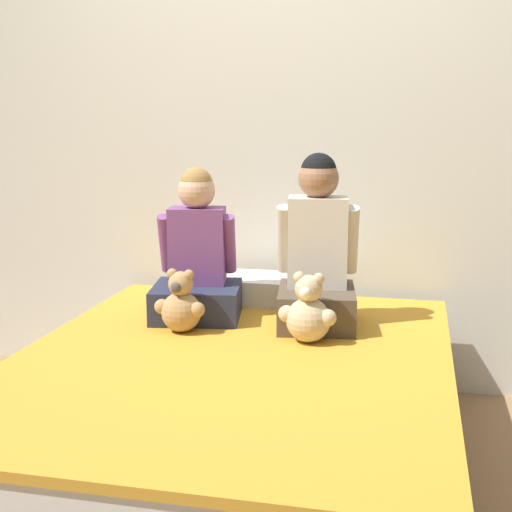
% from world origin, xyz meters
% --- Properties ---
extents(ground_plane, '(14.00, 14.00, 0.00)m').
position_xyz_m(ground_plane, '(0.00, 0.00, 0.00)').
color(ground_plane, '#93704C').
extents(wall_behind_bed, '(8.00, 0.06, 2.50)m').
position_xyz_m(wall_behind_bed, '(0.00, 1.03, 1.25)').
color(wall_behind_bed, silver).
rests_on(wall_behind_bed, ground_plane).
extents(bed, '(1.51, 1.86, 0.46)m').
position_xyz_m(bed, '(0.00, 0.00, 0.23)').
color(bed, '#997F60').
rests_on(bed, ground_plane).
extents(child_on_left, '(0.40, 0.37, 0.62)m').
position_xyz_m(child_on_left, '(-0.27, 0.45, 0.69)').
color(child_on_left, '#282D47').
rests_on(child_on_left, bed).
extents(child_on_right, '(0.35, 0.39, 0.68)m').
position_xyz_m(child_on_right, '(0.23, 0.46, 0.73)').
color(child_on_right, brown).
rests_on(child_on_right, bed).
extents(teddy_bear_held_by_left_child, '(0.21, 0.16, 0.25)m').
position_xyz_m(teddy_bear_held_by_left_child, '(-0.26, 0.23, 0.56)').
color(teddy_bear_held_by_left_child, tan).
rests_on(teddy_bear_held_by_left_child, bed).
extents(teddy_bear_held_by_right_child, '(0.22, 0.16, 0.26)m').
position_xyz_m(teddy_bear_held_by_right_child, '(0.23, 0.21, 0.57)').
color(teddy_bear_held_by_right_child, '#D1B78E').
rests_on(teddy_bear_held_by_right_child, bed).
extents(pillow_at_headboard, '(0.57, 0.28, 0.11)m').
position_xyz_m(pillow_at_headboard, '(0.00, 0.76, 0.51)').
color(pillow_at_headboard, white).
rests_on(pillow_at_headboard, bed).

